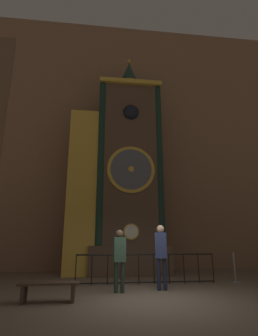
% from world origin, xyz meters
% --- Properties ---
extents(ground_plane, '(28.00, 28.00, 0.00)m').
position_xyz_m(ground_plane, '(0.00, 0.00, 0.00)').
color(ground_plane, brown).
extents(cathedral_back_wall, '(24.00, 0.32, 13.55)m').
position_xyz_m(cathedral_back_wall, '(-0.09, 6.17, 6.76)').
color(cathedral_back_wall, '#846047').
rests_on(cathedral_back_wall, ground_plane).
extents(clock_tower, '(4.36, 1.81, 10.33)m').
position_xyz_m(clock_tower, '(-0.45, 4.64, 4.26)').
color(clock_tower, brown).
rests_on(clock_tower, ground_plane).
extents(railing_fence, '(4.62, 0.05, 0.95)m').
position_xyz_m(railing_fence, '(0.29, 2.25, 0.52)').
color(railing_fence, black).
rests_on(railing_fence, ground_plane).
extents(visitor_near, '(0.36, 0.26, 1.68)m').
position_xyz_m(visitor_near, '(-0.72, 0.94, 1.01)').
color(visitor_near, '#213427').
rests_on(visitor_near, ground_plane).
extents(visitor_far, '(0.38, 0.30, 1.83)m').
position_xyz_m(visitor_far, '(0.54, 1.16, 1.11)').
color(visitor_far, '#1B213A').
rests_on(visitor_far, ground_plane).
extents(stanchion_post, '(0.28, 0.28, 0.97)m').
position_xyz_m(stanchion_post, '(3.40, 2.34, 0.31)').
color(stanchion_post, gray).
rests_on(stanchion_post, ground_plane).
extents(visitor_bench, '(1.40, 0.40, 0.44)m').
position_xyz_m(visitor_bench, '(-2.45, 0.04, 0.32)').
color(visitor_bench, '#423328').
rests_on(visitor_bench, ground_plane).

